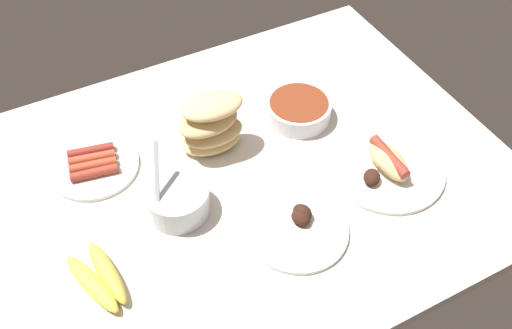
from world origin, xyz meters
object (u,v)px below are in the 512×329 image
(plate_grilled_meat, at_px, (298,228))
(plate_sausages, at_px, (93,165))
(bowl_coleslaw, at_px, (177,199))
(banana_bunch, at_px, (100,278))
(bread_stack, at_px, (211,125))
(plate_hotdog_assembled, at_px, (387,166))
(bowl_chili, at_px, (299,109))

(plate_grilled_meat, distance_m, plate_sausages, 0.48)
(bowl_coleslaw, bearing_deg, plate_sausages, -58.18)
(banana_bunch, bearing_deg, bread_stack, -146.15)
(bowl_coleslaw, distance_m, plate_grilled_meat, 0.26)
(plate_sausages, bearing_deg, plate_hotdog_assembled, 151.72)
(bowl_coleslaw, relative_size, bowl_chili, 1.00)
(bread_stack, distance_m, banana_bunch, 0.41)
(plate_hotdog_assembled, xyz_separation_m, bread_stack, (0.31, -0.24, 0.06))
(bread_stack, bearing_deg, plate_hotdog_assembled, 142.16)
(bowl_chili, distance_m, plate_sausages, 0.49)
(plate_grilled_meat, xyz_separation_m, plate_sausages, (0.32, -0.36, 0.00))
(bread_stack, xyz_separation_m, banana_bunch, (0.34, 0.22, -0.05))
(bowl_chili, xyz_separation_m, bread_stack, (0.23, -0.00, 0.05))
(bowl_chili, bearing_deg, bowl_coleslaw, 19.43)
(plate_sausages, height_order, bread_stack, bread_stack)
(bowl_chili, height_order, plate_hotdog_assembled, plate_hotdog_assembled)
(plate_hotdog_assembled, bearing_deg, plate_sausages, -28.28)
(bowl_coleslaw, height_order, bowl_chili, bowl_coleslaw)
(bowl_coleslaw, height_order, plate_sausages, bowl_coleslaw)
(plate_grilled_meat, bearing_deg, banana_bunch, -9.68)
(bowl_chili, height_order, banana_bunch, bowl_chili)
(bowl_coleslaw, bearing_deg, bread_stack, -136.48)
(plate_grilled_meat, distance_m, bread_stack, 0.30)
(plate_sausages, bearing_deg, bread_stack, 165.83)
(plate_grilled_meat, relative_size, bread_stack, 1.34)
(bowl_chili, xyz_separation_m, plate_sausages, (0.49, -0.07, -0.02))
(bowl_coleslaw, xyz_separation_m, plate_grilled_meat, (-0.20, 0.16, -0.03))
(bowl_coleslaw, bearing_deg, bowl_chili, -160.57)
(bowl_coleslaw, bearing_deg, plate_grilled_meat, 140.76)
(bowl_coleslaw, xyz_separation_m, bowl_chili, (-0.37, -0.13, -0.01))
(plate_hotdog_assembled, bearing_deg, plate_grilled_meat, 10.99)
(bowl_chili, relative_size, plate_hotdog_assembled, 0.61)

